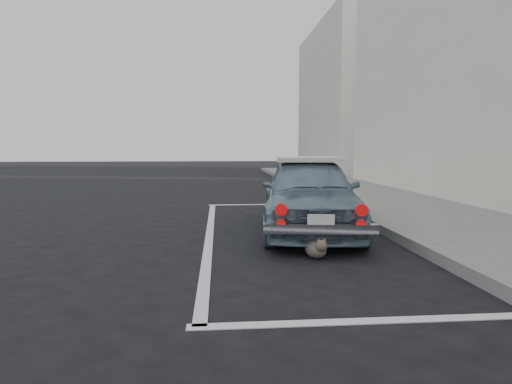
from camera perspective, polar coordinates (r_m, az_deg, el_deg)
ground at (r=3.98m, az=6.24°, el=-14.22°), size 80.00×80.00×0.00m
sidewalk at (r=7.02m, az=29.45°, el=-5.47°), size 2.80×40.00×0.15m
building_far at (r=24.85m, az=11.94°, el=11.89°), size 3.50×10.00×8.00m
pline_rear at (r=3.67m, az=15.84°, el=-16.19°), size 3.00×0.12×0.01m
pline_front at (r=10.33m, az=2.00°, el=-1.66°), size 3.00×0.12×0.01m
pline_side at (r=6.81m, az=-6.22°, el=-5.67°), size 0.12×7.00×0.01m
retro_coupe at (r=7.03m, az=7.06°, el=-0.14°), size 1.92×3.82×1.25m
cat at (r=5.40m, az=8.06°, el=-7.38°), size 0.31×0.54×0.29m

